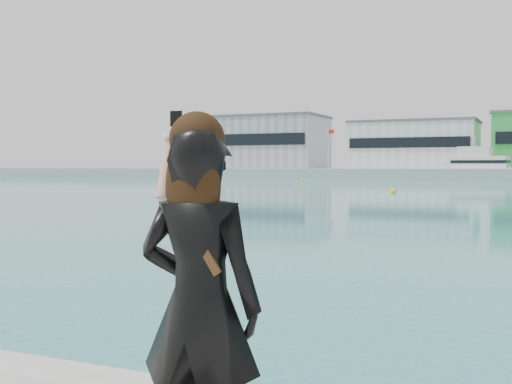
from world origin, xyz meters
TOP-DOWN VIEW (x-y plane):
  - warehouse_grey_left at (-55.00, 127.98)m, footprint 26.52×16.36m
  - warehouse_white at (-22.00, 127.98)m, footprint 24.48×15.35m
  - flagpole_left at (-37.91, 121.00)m, footprint 1.28×0.16m
  - motor_yacht at (-7.85, 114.39)m, footprint 16.93×6.95m
  - buoy_far at (-34.41, 96.06)m, footprint 0.50×0.50m
  - buoy_extra at (-10.67, 54.55)m, footprint 0.50×0.50m
  - woman at (0.05, -0.37)m, footprint 0.69×0.48m

SIDE VIEW (x-z plane):
  - buoy_far at x=-34.41m, z-range -0.25..0.25m
  - buoy_extra at x=-10.67m, z-range -0.25..0.25m
  - woman at x=0.05m, z-range 0.81..2.72m
  - motor_yacht at x=-7.85m, z-range -1.68..5.99m
  - flagpole_left at x=-37.91m, z-range 2.54..10.54m
  - warehouse_white at x=-22.00m, z-range 2.01..11.51m
  - warehouse_grey_left at x=-55.00m, z-range 2.01..13.51m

